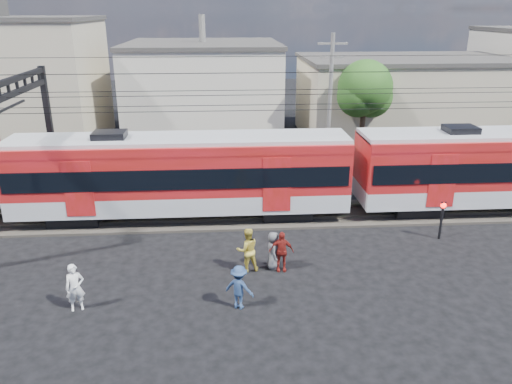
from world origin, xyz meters
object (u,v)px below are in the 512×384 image
commuter_train (185,173)px  crossing_signal (442,213)px  pedestrian_c (239,287)px  pedestrian_a (75,287)px

commuter_train → crossing_signal: (11.53, -3.12, -1.16)m
pedestrian_c → commuter_train: bearing=-47.7°
crossing_signal → pedestrian_c: bearing=-152.0°
commuter_train → pedestrian_a: 8.59m
pedestrian_a → crossing_signal: (14.86, 4.65, 0.38)m
commuter_train → pedestrian_c: bearing=-74.2°
pedestrian_c → crossing_signal: bearing=-125.5°
pedestrian_c → crossing_signal: size_ratio=0.90×
pedestrian_c → pedestrian_a: bearing=23.7°
pedestrian_a → crossing_signal: 15.58m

